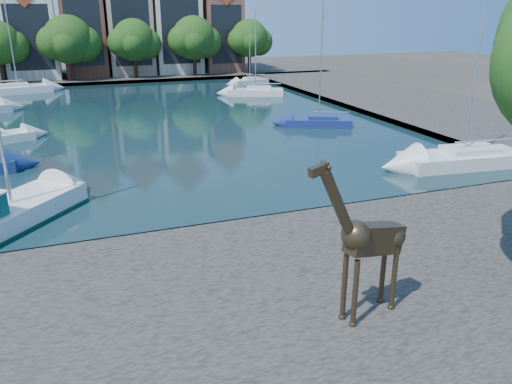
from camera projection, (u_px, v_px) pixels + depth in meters
ground at (247, 228)px, 21.45m from camera, size 160.00×160.00×0.00m
water_basin at (155, 120)px, 42.61m from camera, size 38.00×50.00×0.08m
near_quay at (323, 308)px, 15.19m from camera, size 50.00×14.00×0.50m
far_quay at (117, 75)px, 70.77m from camera, size 60.00×16.00×0.50m
right_quay at (401, 101)px, 50.67m from camera, size 14.00×52.00×0.50m
townhouse_west_inner at (29, 23)px, 64.93m from camera, size 6.43×9.18×15.15m
townhouse_center at (81, 15)px, 66.70m from camera, size 5.44×9.18×16.93m
townhouse_east_inner at (127, 20)px, 68.87m from camera, size 5.94×9.18×15.79m
townhouse_east_mid at (173, 17)px, 70.85m from camera, size 6.43×9.18×16.65m
townhouse_east_end at (218, 24)px, 73.30m from camera, size 5.44×9.18×14.43m
far_tree_mid_west at (69, 41)px, 62.28m from camera, size 7.80×6.00×8.00m
far_tree_mid_east at (134, 41)px, 64.94m from camera, size 7.02×5.40×7.52m
far_tree_east at (194, 39)px, 67.50m from camera, size 7.54×5.80×7.84m
far_tree_far_east at (250, 40)px, 70.15m from camera, size 6.76×5.20×7.36m
giraffe_statue at (368, 240)px, 13.59m from camera, size 3.40×1.15×4.90m
sailboat_left_e at (18, 88)px, 56.14m from camera, size 7.40×4.08×9.83m
sailboat_right_a at (463, 156)px, 29.61m from camera, size 7.62×3.37×12.62m
sailboat_right_b at (319, 120)px, 40.09m from camera, size 5.55×3.74×10.90m
sailboat_right_c at (256, 91)px, 54.77m from camera, size 6.35×4.04×8.96m
sailboat_right_d at (250, 81)px, 63.11m from camera, size 4.98×2.60×7.43m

